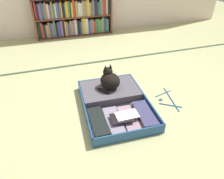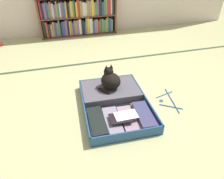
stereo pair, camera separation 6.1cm
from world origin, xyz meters
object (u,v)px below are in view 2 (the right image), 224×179
at_px(open_suitcase, 114,101).
at_px(clothes_hanger, 168,100).
at_px(bookshelf, 78,17).
at_px(black_cat, 110,80).

height_order(open_suitcase, clothes_hanger, open_suitcase).
bearing_deg(bookshelf, open_suitcase, -89.31).
height_order(bookshelf, clothes_hanger, bookshelf).
bearing_deg(open_suitcase, bookshelf, 90.69).
xyz_separation_m(open_suitcase, clothes_hanger, (0.59, -0.11, -0.04)).
distance_m(bookshelf, clothes_hanger, 2.49).
relative_size(open_suitcase, clothes_hanger, 2.20).
bearing_deg(black_cat, clothes_hanger, -26.08).
distance_m(bookshelf, open_suitcase, 2.30).
distance_m(open_suitcase, black_cat, 0.23).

